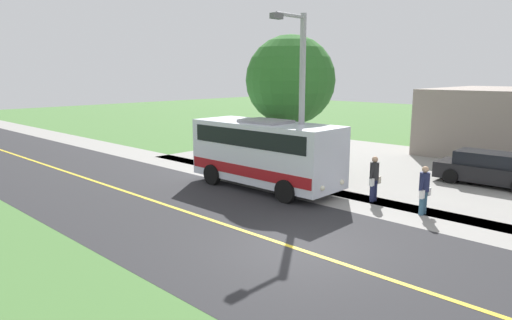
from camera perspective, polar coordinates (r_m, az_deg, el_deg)
ground_plane at (r=12.83m, az=5.55°, el=-11.24°), size 120.00×120.00×0.00m
road_surface at (r=12.83m, az=5.55°, el=-11.23°), size 8.00×100.00×0.01m
sidewalk at (r=17.02m, az=16.42°, el=-6.01°), size 2.40×100.00×0.01m
road_centre_line at (r=12.83m, az=5.55°, el=-11.21°), size 0.16×100.00×0.00m
shuttle_bus_front at (r=19.04m, az=1.22°, el=1.17°), size 2.62×6.87×2.93m
pedestrian_with_bags at (r=16.58m, az=20.53°, el=-3.43°), size 0.72×0.34×1.72m
pedestrian_waiting at (r=17.72m, az=14.75°, el=-2.12°), size 0.72×0.34×1.75m
street_light_pole at (r=18.12m, az=5.59°, el=8.11°), size 1.97×0.24×7.12m
parked_car_near at (r=22.25m, az=27.44°, el=-1.06°), size 2.08×4.43×1.45m
tree_curbside at (r=21.68m, az=4.37°, el=10.01°), size 4.23×4.23×6.63m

